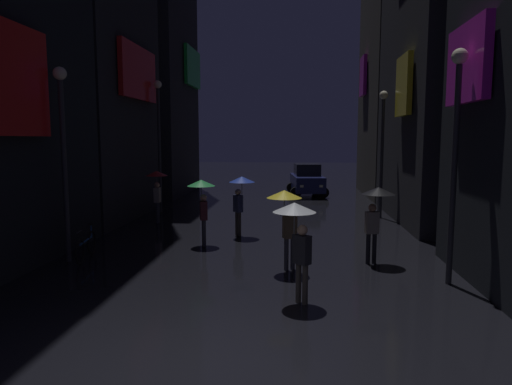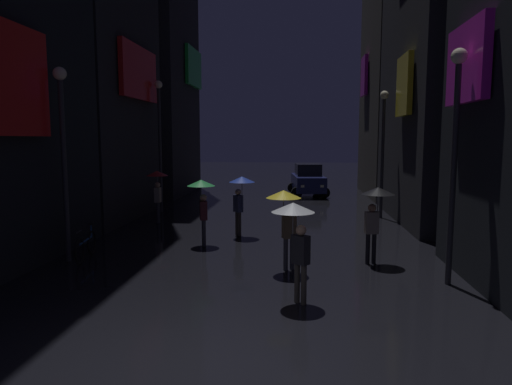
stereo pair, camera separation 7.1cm
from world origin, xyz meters
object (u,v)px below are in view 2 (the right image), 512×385
object	(u,v)px
pedestrian_foreground_right_yellow	(285,207)
bicycle_parked_at_storefront	(86,246)
pedestrian_midstreet_centre_clear	(296,224)
pedestrian_far_right_green	(202,194)
pedestrian_midstreet_left_blue	(241,189)
pedestrian_near_crossing_black	(376,204)
pedestrian_foreground_left_red	(157,182)
streetlamp_left_near	(63,141)
streetlamp_right_near	(455,139)
streetlamp_left_far	(160,132)
car_distant	(308,180)
streetlamp_right_far	(383,139)

from	to	relation	value
pedestrian_foreground_right_yellow	bicycle_parked_at_storefront	world-z (taller)	pedestrian_foreground_right_yellow
pedestrian_midstreet_centre_clear	pedestrian_far_right_green	distance (m)	5.83
pedestrian_midstreet_left_blue	bicycle_parked_at_storefront	size ratio (longest dim) A/B	1.17
pedestrian_midstreet_centre_clear	pedestrian_near_crossing_black	xyz separation A→B (m)	(2.15, 3.25, 0.00)
pedestrian_foreground_left_red	pedestrian_foreground_right_yellow	bearing A→B (deg)	-49.83
pedestrian_far_right_green	pedestrian_near_crossing_black	bearing A→B (deg)	-18.30
streetlamp_left_near	streetlamp_right_near	world-z (taller)	streetlamp_right_near
pedestrian_foreground_right_yellow	streetlamp_right_near	distance (m)	4.33
pedestrian_foreground_right_yellow	streetlamp_left_far	bearing A→B (deg)	124.06
car_distant	streetlamp_left_far	world-z (taller)	streetlamp_left_far
pedestrian_midstreet_left_blue	streetlamp_left_near	bearing A→B (deg)	-139.35
streetlamp_left_near	streetlamp_right_near	bearing A→B (deg)	-6.26
pedestrian_midstreet_centre_clear	bicycle_parked_at_storefront	distance (m)	6.79
pedestrian_near_crossing_black	bicycle_parked_at_storefront	bearing A→B (deg)	-177.75
pedestrian_foreground_left_red	bicycle_parked_at_storefront	xyz separation A→B (m)	(-0.27, -5.84, -1.28)
pedestrian_foreground_left_red	streetlamp_left_near	size ratio (longest dim) A/B	0.40
bicycle_parked_at_storefront	streetlamp_right_far	xyz separation A→B (m)	(9.60, 7.83, 3.02)
pedestrian_midstreet_left_blue	pedestrian_foreground_left_red	size ratio (longest dim) A/B	1.00
pedestrian_midstreet_centre_clear	streetlamp_left_far	distance (m)	13.20
car_distant	pedestrian_foreground_left_red	bearing A→B (deg)	-123.03
pedestrian_near_crossing_black	pedestrian_foreground_left_red	xyz separation A→B (m)	(-7.88, 5.52, 0.00)
pedestrian_foreground_left_red	streetlamp_right_near	world-z (taller)	streetlamp_right_near
pedestrian_near_crossing_black	pedestrian_far_right_green	size ratio (longest dim) A/B	1.00
streetlamp_right_far	streetlamp_right_near	world-z (taller)	streetlamp_right_near
pedestrian_foreground_right_yellow	pedestrian_midstreet_left_blue	bearing A→B (deg)	112.38
car_distant	pedestrian_near_crossing_black	bearing A→B (deg)	-84.04
pedestrian_midstreet_left_blue	streetlamp_left_near	xyz separation A→B (m)	(-4.41, -3.78, 1.69)
pedestrian_midstreet_left_blue	streetlamp_right_near	distance (m)	7.63
pedestrian_far_right_green	pedestrian_foreground_left_red	distance (m)	4.65
pedestrian_far_right_green	streetlamp_left_far	xyz separation A→B (m)	(-3.34, 6.39, 2.08)
pedestrian_foreground_left_red	streetlamp_right_near	xyz separation A→B (m)	(9.33, -7.20, 1.74)
bicycle_parked_at_storefront	car_distant	bearing A→B (deg)	67.09
pedestrian_foreground_right_yellow	bicycle_parked_at_storefront	distance (m)	5.88
pedestrian_midstreet_centre_clear	car_distant	xyz separation A→B (m)	(0.57, 18.45, -0.74)
pedestrian_foreground_left_red	streetlamp_left_far	world-z (taller)	streetlamp_left_far
pedestrian_midstreet_centre_clear	pedestrian_foreground_right_yellow	size ratio (longest dim) A/B	1.00
pedestrian_midstreet_left_blue	pedestrian_near_crossing_black	distance (m)	5.24
bicycle_parked_at_storefront	car_distant	world-z (taller)	car_distant
pedestrian_near_crossing_black	car_distant	distance (m)	15.31
pedestrian_near_crossing_black	streetlamp_right_far	size ratio (longest dim) A/B	0.39
pedestrian_near_crossing_black	pedestrian_foreground_right_yellow	bearing A→B (deg)	-159.28
pedestrian_midstreet_centre_clear	streetlamp_right_near	size ratio (longest dim) A/B	0.39
pedestrian_midstreet_left_blue	pedestrian_foreground_right_yellow	distance (m)	4.47
pedestrian_midstreet_centre_clear	streetlamp_left_near	world-z (taller)	streetlamp_left_near
streetlamp_left_near	streetlamp_left_far	xyz separation A→B (m)	(0.00, 8.69, 0.39)
streetlamp_left_far	pedestrian_midstreet_left_blue	bearing A→B (deg)	-48.07
bicycle_parked_at_storefront	pedestrian_foreground_right_yellow	bearing A→B (deg)	-6.02
pedestrian_midstreet_centre_clear	pedestrian_foreground_right_yellow	distance (m)	2.34
streetlamp_right_far	pedestrian_foreground_right_yellow	bearing A→B (deg)	-114.78
streetlamp_left_far	bicycle_parked_at_storefront	bearing A→B (deg)	-87.30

